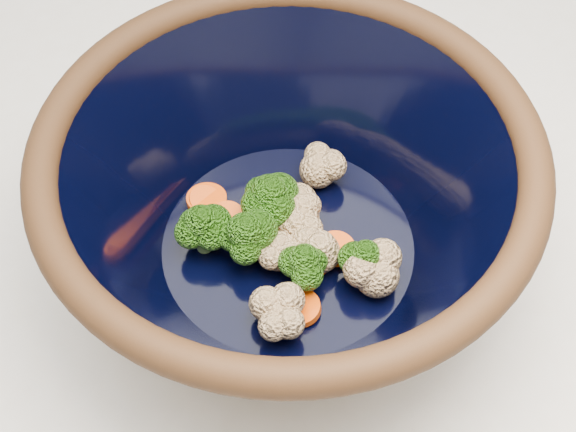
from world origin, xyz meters
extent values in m
cube|color=silver|center=(0.00, 0.00, 0.45)|extent=(1.20, 1.20, 0.90)
cylinder|color=black|center=(-0.09, -0.10, 0.91)|extent=(0.20, 0.20, 0.01)
torus|color=black|center=(-0.09, -0.10, 1.04)|extent=(0.34, 0.34, 0.02)
cylinder|color=black|center=(-0.09, -0.10, 0.93)|extent=(0.19, 0.19, 0.00)
cylinder|color=#608442|center=(-0.09, -0.08, 0.94)|extent=(0.01, 0.01, 0.02)
ellipsoid|color=#357215|center=(-0.09, -0.08, 0.97)|extent=(0.04, 0.04, 0.04)
cylinder|color=#608442|center=(-0.11, -0.13, 0.94)|extent=(0.01, 0.01, 0.02)
ellipsoid|color=#357215|center=(-0.11, -0.13, 0.96)|extent=(0.04, 0.04, 0.03)
cylinder|color=#608442|center=(-0.13, -0.09, 0.94)|extent=(0.01, 0.01, 0.02)
ellipsoid|color=#357215|center=(-0.13, -0.09, 0.97)|extent=(0.04, 0.04, 0.04)
cylinder|color=#608442|center=(-0.14, -0.06, 0.94)|extent=(0.01, 0.01, 0.02)
ellipsoid|color=#357215|center=(-0.14, -0.06, 0.96)|extent=(0.04, 0.04, 0.03)
cylinder|color=#608442|center=(-0.07, -0.16, 0.94)|extent=(0.01, 0.01, 0.02)
ellipsoid|color=#357215|center=(-0.07, -0.16, 0.96)|extent=(0.03, 0.03, 0.03)
sphere|color=beige|center=(-0.11, -0.11, 0.95)|extent=(0.03, 0.03, 0.03)
sphere|color=beige|center=(-0.07, -0.17, 0.95)|extent=(0.03, 0.03, 0.03)
sphere|color=beige|center=(-0.14, -0.15, 0.95)|extent=(0.03, 0.03, 0.03)
sphere|color=beige|center=(-0.14, -0.15, 0.95)|extent=(0.03, 0.03, 0.03)
sphere|color=beige|center=(-0.04, -0.07, 0.95)|extent=(0.03, 0.03, 0.03)
sphere|color=beige|center=(-0.07, -0.08, 0.95)|extent=(0.03, 0.03, 0.03)
sphere|color=beige|center=(-0.09, -0.13, 0.95)|extent=(0.03, 0.03, 0.03)
sphere|color=beige|center=(-0.08, -0.10, 0.95)|extent=(0.03, 0.03, 0.03)
sphere|color=beige|center=(-0.09, -0.12, 0.95)|extent=(0.03, 0.03, 0.03)
sphere|color=beige|center=(-0.08, -0.09, 0.95)|extent=(0.03, 0.03, 0.03)
cylinder|color=#F74E0A|center=(-0.12, -0.03, 0.94)|extent=(0.03, 0.03, 0.01)
cylinder|color=#F74E0A|center=(-0.12, -0.03, 0.94)|extent=(0.02, 0.02, 0.01)
cylinder|color=#F74E0A|center=(-0.09, -0.10, 0.94)|extent=(0.03, 0.03, 0.01)
cylinder|color=#F74E0A|center=(-0.12, -0.06, 0.94)|extent=(0.03, 0.03, 0.01)
cylinder|color=#F74E0A|center=(-0.07, -0.13, 0.94)|extent=(0.03, 0.03, 0.01)
cylinder|color=#F74E0A|center=(-0.12, -0.15, 0.94)|extent=(0.03, 0.03, 0.01)
cylinder|color=#F74E0A|center=(-0.09, -0.13, 0.94)|extent=(0.03, 0.03, 0.01)
camera|label=1|loc=(-0.30, -0.37, 1.43)|focal=50.00mm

